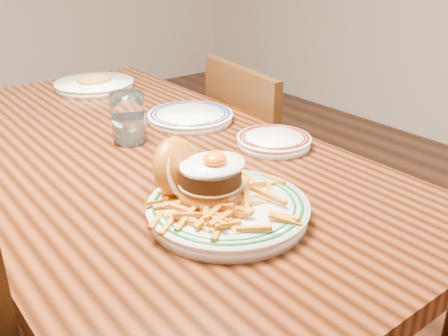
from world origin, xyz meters
TOP-DOWN VIEW (x-y plane):
  - table at (0.00, 0.00)m, footprint 0.85×1.60m
  - chair_right at (0.56, 0.09)m, footprint 0.46×0.46m
  - main_plate at (-0.03, -0.40)m, footprint 0.31×0.33m
  - side_plate at (0.30, -0.21)m, footprint 0.19×0.19m
  - rear_plate at (0.24, 0.08)m, footprint 0.25×0.25m
  - water_glass at (0.02, 0.05)m, footprint 0.09×0.09m
  - far_plate at (0.17, 0.59)m, footprint 0.28×0.28m

SIDE VIEW (x-z plane):
  - chair_right at x=0.56m, z-range 0.03..0.91m
  - table at x=0.00m, z-range 0.29..1.04m
  - rear_plate at x=0.24m, z-range 0.75..0.78m
  - far_plate at x=0.17m, z-range 0.74..0.79m
  - side_plate at x=0.30m, z-range 0.75..0.78m
  - main_plate at x=-0.03m, z-range 0.72..0.87m
  - water_glass at x=0.02m, z-range 0.74..0.87m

